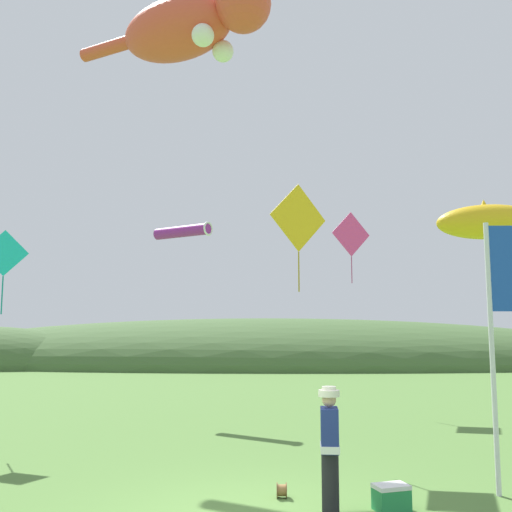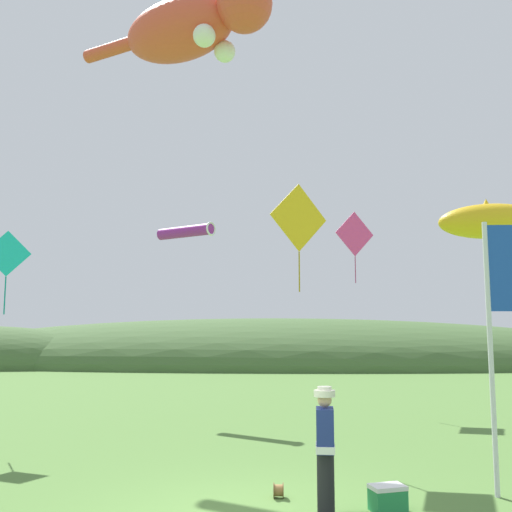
% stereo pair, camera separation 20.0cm
% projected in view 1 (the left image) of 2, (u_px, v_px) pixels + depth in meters
% --- Properties ---
extents(distant_hill_ridge, '(55.73, 15.30, 6.27)m').
position_uv_depth(distant_hill_ridge, '(225.00, 365.00, 38.67)').
color(distant_hill_ridge, '#426033').
rests_on(distant_hill_ridge, ground).
extents(festival_attendant, '(0.30, 0.44, 1.77)m').
position_uv_depth(festival_attendant, '(330.00, 447.00, 7.92)').
color(festival_attendant, black).
rests_on(festival_attendant, ground).
extents(kite_spool, '(0.16, 0.23, 0.23)m').
position_uv_depth(kite_spool, '(282.00, 490.00, 8.75)').
color(kite_spool, olive).
rests_on(kite_spool, ground).
extents(picnic_cooler, '(0.57, 0.46, 0.36)m').
position_uv_depth(picnic_cooler, '(391.00, 497.00, 8.16)').
color(picnic_cooler, '#268C4C').
rests_on(picnic_cooler, ground).
extents(festival_banner_pole, '(0.66, 0.08, 4.30)m').
position_uv_depth(festival_banner_pole, '(500.00, 313.00, 9.17)').
color(festival_banner_pole, silver).
rests_on(festival_banner_pole, ground).
extents(kite_giant_cat, '(5.94, 3.54, 1.97)m').
position_uv_depth(kite_giant_cat, '(191.00, 26.00, 15.91)').
color(kite_giant_cat, '#E04C33').
extents(kite_fish_windsock, '(3.22, 1.36, 0.96)m').
position_uv_depth(kite_fish_windsock, '(503.00, 221.00, 13.47)').
color(kite_fish_windsock, gold).
extents(kite_tube_streamer, '(2.02, 1.43, 0.44)m').
position_uv_depth(kite_tube_streamer, '(183.00, 231.00, 18.02)').
color(kite_tube_streamer, '#8C268C').
extents(kite_diamond_gold, '(1.30, 0.87, 2.45)m').
position_uv_depth(kite_diamond_gold, '(298.00, 218.00, 12.85)').
color(kite_diamond_gold, yellow).
extents(kite_diamond_pink, '(1.36, 0.70, 2.42)m').
position_uv_depth(kite_diamond_pink, '(351.00, 235.00, 19.21)').
color(kite_diamond_pink, '#E53F8C').
extents(kite_diamond_teal, '(1.08, 0.27, 2.01)m').
position_uv_depth(kite_diamond_teal, '(4.00, 254.00, 13.54)').
color(kite_diamond_teal, '#19BFBF').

